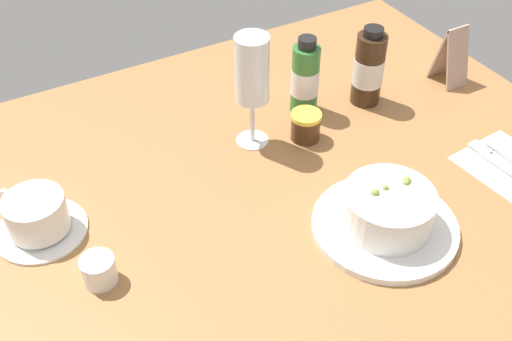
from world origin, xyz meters
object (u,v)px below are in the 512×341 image
Objects in this scene: jam_jar at (306,126)px; menu_card at (452,55)px; creamer_jug at (98,270)px; sauce_bottle_green at (305,79)px; coffee_cup at (37,216)px; porridge_bowl at (387,213)px; wine_glass at (252,74)px; sauce_bottle_brown at (369,69)px.

menu_card is at bearing 2.95° from jam_jar.
jam_jar reaches higher than creamer_jug.
menu_card is (29.63, -5.47, -0.94)cm from sauce_bottle_green.
sauce_bottle_green is at bearing 8.03° from coffee_cup.
wine_glass is at bearing 103.74° from porridge_bowl.
wine_glass is at bearing 155.71° from jam_jar.
sauce_bottle_brown is at bearing 0.86° from wine_glass.
menu_card is (18.06, -2.38, -1.18)cm from sauce_bottle_brown.
wine_glass is (-6.79, 27.78, 10.12)cm from porridge_bowl.
wine_glass reaches higher than coffee_cup.
sauce_bottle_brown is (15.79, 4.13, 4.33)cm from jam_jar.
jam_jar is at bearing -120.34° from sauce_bottle_green.
sauce_bottle_brown is at bearing 14.64° from jam_jar.
jam_jar is 34.04cm from menu_card.
sauce_bottle_brown is at bearing 3.69° from coffee_cup.
menu_card is at bearing -10.46° from sauce_bottle_green.
coffee_cup is 79.64cm from menu_card.
coffee_cup is 45.72cm from jam_jar.
menu_card is (74.93, 14.71, 3.60)cm from creamer_jug.
porridge_bowl reaches higher than jam_jar.
jam_jar is (8.34, -3.77, -10.85)cm from wine_glass.
coffee_cup is 13.96cm from creamer_jug.
porridge_bowl is at bearing -76.26° from wine_glass.
wine_glass reaches higher than porridge_bowl.
porridge_bowl is at bearing -121.63° from sauce_bottle_brown.
sauce_bottle_brown is (17.34, 28.14, 3.60)cm from porridge_bowl.
sauce_bottle_brown is (56.87, 17.09, 4.78)cm from creamer_jug.
sauce_bottle_green is 30.15cm from menu_card.
porridge_bowl is 24.08cm from jam_jar.
coffee_cup is 0.91× the size of sauce_bottle_green.
sauce_bottle_brown is 18.26cm from menu_card.
porridge_bowl is at bearing -15.62° from creamer_jug.
coffee_cup is 61.76cm from sauce_bottle_brown.
wine_glass is 1.36× the size of sauce_bottle_green.
wine_glass is at bearing 5.50° from coffee_cup.
menu_card is at bearing 11.10° from creamer_jug.
porridge_bowl is 31.94cm from sauce_bottle_green.
sauce_bottle_green reaches higher than jam_jar.
jam_jar is at bearing -0.21° from coffee_cup.
jam_jar is (1.55, 24.02, -0.73)cm from porridge_bowl.
creamer_jug is 0.27× the size of wine_glass.
jam_jar is 0.36× the size of sauce_bottle_green.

